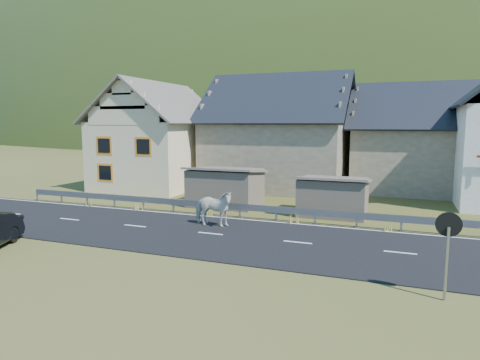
% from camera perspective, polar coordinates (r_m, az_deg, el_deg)
% --- Properties ---
extents(ground, '(160.00, 160.00, 0.00)m').
position_cam_1_polar(ground, '(19.39, -3.97, -7.25)').
color(ground, '#3A4112').
rests_on(ground, ground).
extents(road, '(60.00, 7.00, 0.04)m').
position_cam_1_polar(road, '(19.39, -3.97, -7.19)').
color(road, black).
rests_on(road, ground).
extents(lane_markings, '(60.00, 6.60, 0.01)m').
position_cam_1_polar(lane_markings, '(19.38, -3.97, -7.12)').
color(lane_markings, silver).
rests_on(lane_markings, road).
extents(guardrail, '(28.10, 0.09, 0.75)m').
position_cam_1_polar(guardrail, '(22.57, -0.04, -3.64)').
color(guardrail, '#93969B').
rests_on(guardrail, ground).
extents(shed_left, '(4.30, 3.30, 2.40)m').
position_cam_1_polar(shed_left, '(25.79, -1.95, -1.01)').
color(shed_left, '#6E6051').
rests_on(shed_left, ground).
extents(shed_right, '(3.80, 2.90, 2.20)m').
position_cam_1_polar(shed_right, '(23.58, 12.29, -2.25)').
color(shed_right, '#6E6051').
rests_on(shed_right, ground).
extents(house_cream, '(7.80, 9.80, 8.30)m').
position_cam_1_polar(house_cream, '(34.09, -10.87, 6.45)').
color(house_cream, beige).
rests_on(house_cream, ground).
extents(house_stone_a, '(10.80, 9.80, 8.90)m').
position_cam_1_polar(house_stone_a, '(33.21, 5.39, 7.00)').
color(house_stone_a, '#9D9277').
rests_on(house_stone_a, ground).
extents(house_stone_b, '(9.80, 8.80, 8.10)m').
position_cam_1_polar(house_stone_b, '(34.01, 22.87, 5.79)').
color(house_stone_b, '#9D9277').
rests_on(house_stone_b, ground).
extents(mountain, '(440.00, 280.00, 260.00)m').
position_cam_1_polar(mountain, '(198.58, 19.93, -0.06)').
color(mountain, '#1E3A12').
rests_on(mountain, ground).
extents(conifer_patch, '(76.00, 50.00, 28.00)m').
position_cam_1_polar(conifer_patch, '(141.73, -5.47, 8.00)').
color(conifer_patch, black).
rests_on(conifer_patch, ground).
extents(horse, '(0.98, 2.09, 1.76)m').
position_cam_1_polar(horse, '(20.57, -3.62, -3.75)').
color(horse, silver).
rests_on(horse, road).
extents(traffic_mirror, '(0.70, 0.19, 2.52)m').
position_cam_1_polar(traffic_mirror, '(13.31, 26.00, -6.73)').
color(traffic_mirror, '#93969B').
rests_on(traffic_mirror, ground).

